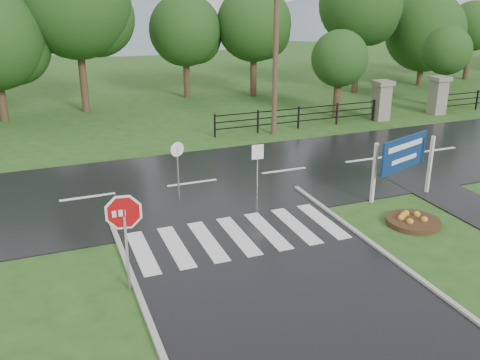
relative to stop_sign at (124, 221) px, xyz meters
name	(u,v)px	position (x,y,z in m)	size (l,w,h in m)	color
ground	(317,329)	(3.70, -3.21, -1.95)	(120.00, 120.00, 0.00)	#254C19
main_road	(192,184)	(3.70, 6.79, -1.95)	(90.00, 8.00, 0.04)	black
walkway	(475,209)	(12.20, 0.79, -1.95)	(2.20, 11.00, 0.04)	black
crosswalk	(238,236)	(3.70, 1.79, -1.89)	(6.50, 2.80, 0.02)	silver
pillar_west	(382,100)	(16.70, 12.79, -0.78)	(1.00, 1.00, 2.24)	gray
pillar_east	(438,94)	(20.70, 12.79, -0.78)	(1.00, 1.00, 2.24)	gray
fence_west	(299,115)	(11.45, 12.79, -1.23)	(9.58, 0.08, 1.20)	black
hills	(108,154)	(7.19, 61.79, -17.49)	(102.00, 48.00, 48.00)	slate
treeline	(144,108)	(4.70, 20.79, -1.95)	(83.20, 5.20, 10.00)	#173B12
stop_sign	(124,221)	(0.00, 0.00, 0.00)	(1.24, 0.21, 2.82)	#939399
estate_billboard	(404,156)	(10.43, 2.66, -0.35)	(2.58, 0.96, 2.33)	silver
flower_bed	(413,221)	(9.39, 0.58, -1.82)	(1.73, 1.73, 0.35)	#332111
reg_sign_small	(258,160)	(5.57, 4.67, -0.52)	(0.44, 0.07, 2.00)	#939399
reg_sign_round	(178,165)	(2.74, 5.20, -0.53)	(0.51, 0.16, 2.26)	#939399
utility_pole_east	(276,52)	(9.77, 12.29, 2.23)	(1.42, 0.52, 8.23)	#473523
entrance_tree_left	(340,59)	(14.70, 14.29, 1.40)	(3.20, 3.20, 4.98)	#3D2B1C
entrance_tree_right	(447,51)	(22.30, 14.29, 1.49)	(2.95, 2.95, 4.95)	#3D2B1C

